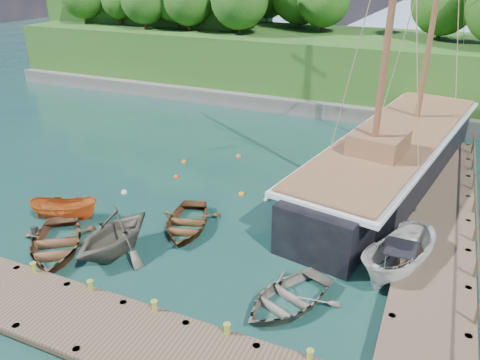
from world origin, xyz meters
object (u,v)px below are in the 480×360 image
(rowboat_0, at_px, (57,251))
(motorboat_orange, at_px, (66,219))
(rowboat_1, at_px, (116,252))
(cabin_boat_white, at_px, (396,275))
(schooner, at_px, (393,159))
(rowboat_2, at_px, (187,228))
(rowboat_3, at_px, (287,305))

(rowboat_0, xyz_separation_m, motorboat_orange, (-1.68, 2.50, 0.00))
(rowboat_1, height_order, cabin_boat_white, rowboat_1)
(rowboat_0, relative_size, schooner, 0.17)
(rowboat_0, height_order, motorboat_orange, motorboat_orange)
(schooner, bearing_deg, rowboat_2, -118.67)
(rowboat_1, distance_m, rowboat_3, 8.63)
(rowboat_3, relative_size, schooner, 0.15)
(motorboat_orange, bearing_deg, rowboat_1, -128.57)
(rowboat_0, bearing_deg, schooner, 12.74)
(rowboat_2, xyz_separation_m, motorboat_orange, (-6.33, -1.78, 0.00))
(rowboat_1, height_order, motorboat_orange, rowboat_1)
(rowboat_2, bearing_deg, schooner, 33.28)
(rowboat_0, height_order, cabin_boat_white, cabin_boat_white)
(rowboat_3, height_order, cabin_boat_white, cabin_boat_white)
(rowboat_1, distance_m, motorboat_orange, 4.58)
(cabin_boat_white, bearing_deg, rowboat_1, -142.97)
(motorboat_orange, bearing_deg, rowboat_3, -117.69)
(rowboat_1, xyz_separation_m, motorboat_orange, (-4.34, 1.46, 0.00))
(rowboat_2, relative_size, motorboat_orange, 1.23)
(cabin_boat_white, bearing_deg, rowboat_2, -157.34)
(rowboat_0, height_order, rowboat_1, rowboat_1)
(rowboat_0, relative_size, rowboat_2, 1.10)
(rowboat_0, xyz_separation_m, rowboat_1, (2.66, 1.04, 0.00))
(rowboat_2, relative_size, schooner, 0.15)
(rowboat_1, bearing_deg, rowboat_3, 3.61)
(rowboat_1, bearing_deg, cabin_boat_white, 21.34)
(rowboat_2, height_order, motorboat_orange, motorboat_orange)
(rowboat_0, distance_m, rowboat_1, 2.86)
(rowboat_1, bearing_deg, schooner, 57.95)
(rowboat_0, relative_size, motorboat_orange, 1.35)
(motorboat_orange, bearing_deg, cabin_boat_white, -103.03)
(rowboat_0, distance_m, motorboat_orange, 3.01)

